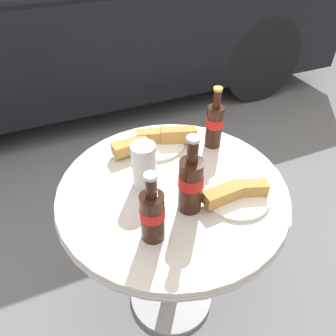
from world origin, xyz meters
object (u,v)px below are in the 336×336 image
at_px(cola_bottle_left, 152,214).
at_px(lunch_plate_near, 236,194).
at_px(cola_bottle_right, 191,182).
at_px(lunch_plate_far, 155,141).
at_px(bistro_table, 172,215).
at_px(parked_car, 78,8).
at_px(drinking_glass, 144,167).
at_px(cola_bottle_center, 214,124).

relative_size(cola_bottle_left, lunch_plate_near, 1.03).
height_order(cola_bottle_right, lunch_plate_far, cola_bottle_right).
height_order(bistro_table, cola_bottle_right, cola_bottle_right).
distance_m(lunch_plate_far, parked_car, 2.07).
xyz_separation_m(cola_bottle_left, lunch_plate_near, (0.29, 0.04, -0.07)).
bearing_deg(cola_bottle_right, drinking_glass, 120.03).
distance_m(cola_bottle_left, lunch_plate_near, 0.30).
distance_m(bistro_table, drinking_glass, 0.23).
distance_m(bistro_table, cola_bottle_left, 0.31).
bearing_deg(cola_bottle_left, lunch_plate_near, 7.15).
relative_size(bistro_table, cola_bottle_center, 3.24).
distance_m(drinking_glass, lunch_plate_near, 0.30).
height_order(bistro_table, lunch_plate_far, lunch_plate_far).
height_order(cola_bottle_left, cola_bottle_right, cola_bottle_right).
relative_size(cola_bottle_right, lunch_plate_near, 1.16).
xyz_separation_m(cola_bottle_right, lunch_plate_far, (0.02, 0.34, -0.08)).
height_order(bistro_table, lunch_plate_near, lunch_plate_near).
relative_size(bistro_table, cola_bottle_left, 3.34).
bearing_deg(cola_bottle_right, cola_bottle_center, 49.26).
bearing_deg(lunch_plate_near, cola_bottle_left, -172.85).
height_order(drinking_glass, lunch_plate_far, drinking_glass).
distance_m(drinking_glass, lunch_plate_far, 0.22).
relative_size(cola_bottle_right, parked_car, 0.06).
bearing_deg(lunch_plate_far, lunch_plate_near, -70.14).
bearing_deg(lunch_plate_far, parked_car, 86.82).
bearing_deg(parked_car, bistro_table, -93.62).
bearing_deg(cola_bottle_center, cola_bottle_right, -130.74).
xyz_separation_m(lunch_plate_near, lunch_plate_far, (-0.13, 0.36, 0.00)).
relative_size(bistro_table, parked_car, 0.19).
xyz_separation_m(cola_bottle_right, lunch_plate_near, (0.15, -0.02, -0.08)).
height_order(cola_bottle_right, drinking_glass, cola_bottle_right).
bearing_deg(bistro_table, lunch_plate_near, -38.51).
height_order(cola_bottle_center, drinking_glass, cola_bottle_center).
bearing_deg(cola_bottle_center, parked_car, 92.37).
bearing_deg(lunch_plate_near, drinking_glass, 143.48).
bearing_deg(parked_car, cola_bottle_center, -87.63).
relative_size(bistro_table, drinking_glass, 4.92).
height_order(bistro_table, parked_car, parked_car).
bearing_deg(lunch_plate_near, bistro_table, 141.49).
bearing_deg(bistro_table, cola_bottle_right, -84.10).
height_order(bistro_table, drinking_glass, drinking_glass).
height_order(cola_bottle_left, lunch_plate_near, cola_bottle_left).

